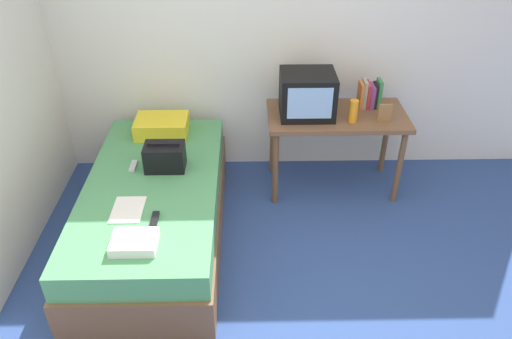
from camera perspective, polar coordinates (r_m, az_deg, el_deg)
ground_plane at (r=3.36m, az=4.34°, el=-17.33°), size 8.00×8.00×0.00m
wall_back at (r=4.31m, az=2.82°, el=16.04°), size 5.20×0.10×2.60m
bed at (r=3.84m, az=-11.64°, el=-4.71°), size 1.00×2.00×0.53m
desk at (r=4.20m, az=9.32°, el=5.31°), size 1.16×0.60×0.73m
tv at (r=4.04m, az=5.99°, el=8.71°), size 0.44×0.39×0.36m
water_bottle at (r=4.02m, az=11.29°, el=6.69°), size 0.07×0.07×0.19m
book_row at (r=4.30m, az=13.06°, el=8.51°), size 0.18×0.16×0.24m
picture_frame at (r=4.09m, az=14.76°, el=6.40°), size 0.11×0.02×0.15m
pillow at (r=4.26m, az=-10.91°, el=5.01°), size 0.44×0.32×0.14m
handbag at (r=3.76m, az=-10.58°, el=1.46°), size 0.30×0.20×0.22m
magazine at (r=3.44m, az=-14.70°, el=-4.55°), size 0.21×0.29×0.01m
remote_dark at (r=3.31m, az=-11.74°, el=-5.73°), size 0.04×0.16×0.02m
remote_silver at (r=3.87m, az=-14.11°, el=0.38°), size 0.04×0.14×0.02m
folded_towel at (r=3.13m, az=-13.98°, el=-8.23°), size 0.28×0.22×0.07m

